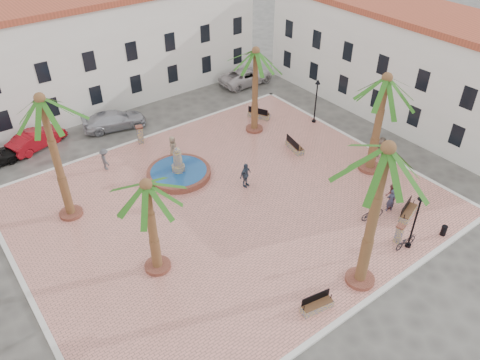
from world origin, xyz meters
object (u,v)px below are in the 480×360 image
at_px(lamppost_e, 317,94).
at_px(bench_ne, 259,115).
at_px(palm_s, 385,165).
at_px(bench_e, 295,147).
at_px(bollard_e, 386,153).
at_px(litter_bin, 444,230).
at_px(bicycle_a, 406,241).
at_px(pedestrian_fountain_b, 245,175).
at_px(palm_ne, 256,61).
at_px(cyclist_b, 391,197).
at_px(fountain, 179,172).
at_px(car_red, 37,139).
at_px(bicycle_b, 373,213).
at_px(pedestrian_east, 381,148).
at_px(palm_e, 385,90).
at_px(bench_se, 408,213).
at_px(bollard_n, 140,134).
at_px(lamppost_s, 418,212).
at_px(pedestrian_fountain_a, 173,147).
at_px(palm_sw, 148,197).
at_px(bollard_se, 399,234).
at_px(bench_s, 317,305).
at_px(palm_nw, 43,112).
at_px(pedestrian_north, 105,159).
at_px(cyclist_a, 391,200).

bearing_deg(lamppost_e, bench_ne, 134.10).
distance_m(palm_s, bench_e, 15.45).
height_order(bench_ne, bollard_e, bollard_e).
xyz_separation_m(litter_bin, bicycle_a, (-2.71, 0.75, 0.10)).
distance_m(bench_e, pedestrian_fountain_b, 6.13).
height_order(palm_ne, cyclist_b, palm_ne).
distance_m(fountain, bench_ne, 10.59).
bearing_deg(car_red, bicycle_b, -167.05).
bearing_deg(car_red, pedestrian_east, -150.72).
bearing_deg(pedestrian_fountain_b, palm_e, -37.01).
xyz_separation_m(bench_se, bollard_n, (-9.44, 18.40, 0.49)).
distance_m(lamppost_s, pedestrian_fountain_a, 18.02).
bearing_deg(bicycle_b, litter_bin, -133.33).
distance_m(palm_sw, bench_e, 15.98).
xyz_separation_m(fountain, bollard_se, (6.88, -13.81, 0.34)).
relative_size(bicycle_b, pedestrian_east, 0.92).
height_order(bench_s, cyclist_b, cyclist_b).
distance_m(fountain, palm_sw, 10.12).
bearing_deg(cyclist_b, pedestrian_fountain_b, -81.08).
bearing_deg(bollard_se, palm_e, 52.35).
distance_m(palm_e, lamppost_s, 8.89).
bearing_deg(bollard_n, cyclist_b, -61.78).
bearing_deg(pedestrian_fountain_a, bicycle_a, -112.21).
relative_size(bench_se, bollard_e, 1.48).
relative_size(bench_e, pedestrian_fountain_b, 1.09).
bearing_deg(pedestrian_fountain_b, bench_s, -121.52).
distance_m(bench_se, car_red, 28.03).
xyz_separation_m(palm_nw, bollard_se, (14.66, -14.24, -6.70)).
xyz_separation_m(bollard_n, pedestrian_north, (-3.73, -1.80, 0.07)).
bearing_deg(palm_ne, bench_s, -118.56).
bearing_deg(pedestrian_fountain_a, palm_e, -85.23).
relative_size(lamppost_s, car_red, 0.85).
bearing_deg(lamppost_e, bicycle_a, -114.35).
xyz_separation_m(fountain, lamppost_s, (7.09, -14.43, 2.33)).
height_order(bicycle_b, pedestrian_fountain_b, pedestrian_fountain_b).
bearing_deg(litter_bin, lamppost_e, 76.00).
height_order(cyclist_a, bicycle_a, cyclist_a).
bearing_deg(bollard_n, bench_se, -62.83).
xyz_separation_m(fountain, cyclist_b, (9.09, -11.39, 0.57)).
bearing_deg(bollard_se, car_red, 119.54).
bearing_deg(palm_ne, fountain, -167.23).
bearing_deg(palm_ne, car_red, 151.21).
bearing_deg(lamppost_s, bollard_se, 108.71).
distance_m(palm_ne, litter_bin, 17.96).
xyz_separation_m(pedestrian_east, car_red, (-20.11, 17.37, -0.29)).
xyz_separation_m(palm_s, bench_e, (6.23, 12.08, -7.34)).
height_order(palm_ne, bench_s, palm_ne).
bearing_deg(lamppost_s, fountain, 116.17).
bearing_deg(litter_bin, palm_s, 175.22).
bearing_deg(bench_s, palm_nw, 126.41).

